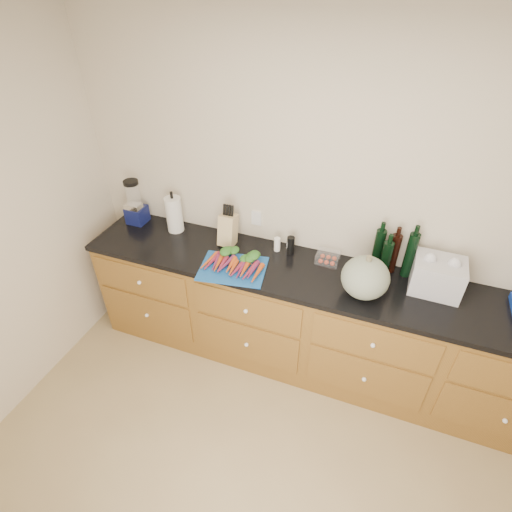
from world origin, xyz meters
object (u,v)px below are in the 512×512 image
at_px(squash, 365,278).
at_px(knife_block, 228,230).
at_px(cutting_board, 233,269).
at_px(carrots, 235,263).
at_px(paper_towel, 174,214).
at_px(tomato_box, 328,258).
at_px(blender_appliance, 135,204).

height_order(squash, knife_block, squash).
bearing_deg(cutting_board, knife_block, 119.30).
relative_size(carrots, paper_towel, 1.43).
xyz_separation_m(cutting_board, carrots, (-0.00, 0.03, 0.03)).
relative_size(paper_towel, tomato_box, 1.79).
bearing_deg(blender_appliance, paper_towel, 0.32).
xyz_separation_m(carrots, squash, (0.92, 0.03, 0.11)).
xyz_separation_m(cutting_board, paper_towel, (-0.65, 0.32, 0.14)).
height_order(squash, paper_towel, paper_towel).
distance_m(squash, tomato_box, 0.41).
height_order(blender_appliance, paper_towel, blender_appliance).
bearing_deg(paper_towel, cutting_board, -26.08).
bearing_deg(carrots, knife_block, 122.24).
xyz_separation_m(blender_appliance, paper_towel, (0.37, 0.00, -0.02)).
distance_m(cutting_board, knife_block, 0.36).
bearing_deg(knife_block, squash, -12.30).
bearing_deg(cutting_board, squash, 3.89).
bearing_deg(blender_appliance, cutting_board, -17.25).
distance_m(cutting_board, squash, 0.93).
relative_size(paper_towel, knife_block, 1.22).
bearing_deg(blender_appliance, knife_block, -1.20).
bearing_deg(paper_towel, tomato_box, 0.45).
xyz_separation_m(paper_towel, tomato_box, (1.28, 0.01, -0.11)).
distance_m(blender_appliance, tomato_box, 1.65).
distance_m(paper_towel, knife_block, 0.49).
height_order(blender_appliance, knife_block, blender_appliance).
bearing_deg(squash, cutting_board, -176.11).
relative_size(blender_appliance, paper_towel, 1.29).
bearing_deg(carrots, squash, 1.84).
bearing_deg(tomato_box, carrots, -154.55).
distance_m(carrots, knife_block, 0.33).
relative_size(carrots, knife_block, 1.74).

